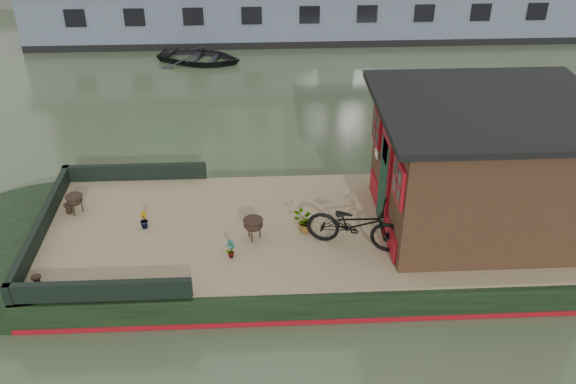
{
  "coord_description": "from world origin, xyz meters",
  "views": [
    {
      "loc": [
        -1.85,
        -9.99,
        7.56
      ],
      "look_at": [
        -1.33,
        0.5,
        1.1
      ],
      "focal_mm": 40.0,
      "sensor_mm": 36.0,
      "label": 1
    }
  ],
  "objects_px": {
    "brazier_front": "(253,229)",
    "dinghy": "(200,53)",
    "potted_plant_a": "(231,249)",
    "brazier_rear": "(75,204)",
    "cabin": "(482,165)",
    "bicycle": "(355,224)"
  },
  "relations": [
    {
      "from": "bicycle",
      "to": "brazier_rear",
      "type": "xyz_separation_m",
      "value": [
        -5.27,
        1.33,
        -0.27
      ]
    },
    {
      "from": "dinghy",
      "to": "potted_plant_a",
      "type": "bearing_deg",
      "value": -155.58
    },
    {
      "from": "cabin",
      "to": "bicycle",
      "type": "height_order",
      "value": "cabin"
    },
    {
      "from": "potted_plant_a",
      "to": "brazier_rear",
      "type": "height_order",
      "value": "brazier_rear"
    },
    {
      "from": "brazier_rear",
      "to": "potted_plant_a",
      "type": "bearing_deg",
      "value": -27.61
    },
    {
      "from": "brazier_front",
      "to": "dinghy",
      "type": "xyz_separation_m",
      "value": [
        -1.76,
        11.16,
        -0.57
      ]
    },
    {
      "from": "cabin",
      "to": "dinghy",
      "type": "height_order",
      "value": "cabin"
    },
    {
      "from": "cabin",
      "to": "dinghy",
      "type": "bearing_deg",
      "value": 118.83
    },
    {
      "from": "brazier_front",
      "to": "dinghy",
      "type": "height_order",
      "value": "brazier_front"
    },
    {
      "from": "potted_plant_a",
      "to": "brazier_front",
      "type": "bearing_deg",
      "value": 54.03
    },
    {
      "from": "potted_plant_a",
      "to": "brazier_front",
      "type": "relative_size",
      "value": 0.88
    },
    {
      "from": "bicycle",
      "to": "brazier_front",
      "type": "height_order",
      "value": "bicycle"
    },
    {
      "from": "brazier_rear",
      "to": "cabin",
      "type": "bearing_deg",
      "value": -5.04
    },
    {
      "from": "brazier_front",
      "to": "brazier_rear",
      "type": "xyz_separation_m",
      "value": [
        -3.45,
        1.04,
        -0.01
      ]
    },
    {
      "from": "cabin",
      "to": "potted_plant_a",
      "type": "relative_size",
      "value": 10.82
    },
    {
      "from": "cabin",
      "to": "brazier_rear",
      "type": "xyz_separation_m",
      "value": [
        -7.64,
        0.67,
        -1.03
      ]
    },
    {
      "from": "potted_plant_a",
      "to": "brazier_rear",
      "type": "bearing_deg",
      "value": 152.39
    },
    {
      "from": "bicycle",
      "to": "brazier_front",
      "type": "distance_m",
      "value": 1.85
    },
    {
      "from": "bicycle",
      "to": "potted_plant_a",
      "type": "xyz_separation_m",
      "value": [
        -2.22,
        -0.26,
        -0.28
      ]
    },
    {
      "from": "bicycle",
      "to": "brazier_rear",
      "type": "bearing_deg",
      "value": 94.39
    },
    {
      "from": "bicycle",
      "to": "dinghy",
      "type": "height_order",
      "value": "bicycle"
    },
    {
      "from": "bicycle",
      "to": "brazier_rear",
      "type": "distance_m",
      "value": 5.44
    }
  ]
}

